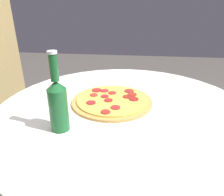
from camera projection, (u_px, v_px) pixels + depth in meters
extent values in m
cylinder|color=white|center=(123.00, 183.00, 1.02)|extent=(0.08, 0.08, 0.73)
cylinder|color=white|center=(126.00, 111.00, 0.86)|extent=(1.02, 1.02, 0.02)
cylinder|color=#C68E47|center=(112.00, 101.00, 0.90)|extent=(0.33, 0.33, 0.01)
cylinder|color=#E0BC4C|center=(112.00, 100.00, 0.90)|extent=(0.29, 0.29, 0.01)
cylinder|color=maroon|center=(129.00, 91.00, 0.97)|extent=(0.04, 0.04, 0.00)
cylinder|color=#A52225|center=(97.00, 90.00, 0.97)|extent=(0.04, 0.04, 0.00)
cylinder|color=#A12922|center=(106.00, 112.00, 0.79)|extent=(0.04, 0.04, 0.00)
cylinder|color=#A82E27|center=(94.00, 95.00, 0.93)|extent=(0.03, 0.03, 0.00)
cylinder|color=maroon|center=(126.00, 97.00, 0.91)|extent=(0.03, 0.03, 0.00)
cylinder|color=maroon|center=(112.00, 93.00, 0.95)|extent=(0.03, 0.03, 0.00)
cylinder|color=maroon|center=(105.00, 91.00, 0.97)|extent=(0.04, 0.04, 0.00)
cylinder|color=maroon|center=(116.00, 107.00, 0.82)|extent=(0.04, 0.04, 0.00)
cylinder|color=maroon|center=(132.00, 95.00, 0.93)|extent=(0.04, 0.04, 0.00)
cylinder|color=maroon|center=(134.00, 99.00, 0.89)|extent=(0.04, 0.04, 0.00)
cylinder|color=#A42420|center=(108.00, 100.00, 0.88)|extent=(0.03, 0.03, 0.00)
cylinder|color=maroon|center=(91.00, 103.00, 0.86)|extent=(0.04, 0.04, 0.00)
cylinder|color=#AA2425|center=(105.00, 96.00, 0.92)|extent=(0.03, 0.03, 0.00)
cylinder|color=#195628|center=(59.00, 110.00, 0.69)|extent=(0.06, 0.06, 0.14)
cone|color=#195628|center=(56.00, 85.00, 0.66)|extent=(0.06, 0.06, 0.03)
cylinder|color=#195628|center=(54.00, 68.00, 0.63)|extent=(0.03, 0.03, 0.08)
cylinder|color=silver|center=(52.00, 52.00, 0.61)|extent=(0.03, 0.03, 0.01)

